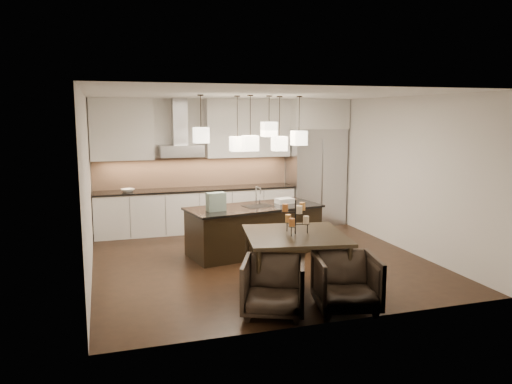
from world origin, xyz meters
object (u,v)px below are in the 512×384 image
object	(u,v)px
refrigerator	(316,177)
armchair_right	(346,283)
island_body	(254,231)
armchair_left	(274,287)
dining_table	(295,262)

from	to	relation	value
refrigerator	armchair_right	distance (m)	5.18
island_body	armchair_left	world-z (taller)	island_body
refrigerator	armchair_left	distance (m)	5.42
refrigerator	island_body	xyz separation A→B (m)	(-2.06, -1.93, -0.67)
armchair_left	armchair_right	size ratio (longest dim) A/B	0.98
armchair_right	island_body	bearing A→B (deg)	109.35
island_body	dining_table	size ratio (longest dim) A/B	1.69
armchair_left	armchair_right	xyz separation A→B (m)	(0.92, -0.16, 0.01)
refrigerator	armchair_right	xyz separation A→B (m)	(-1.72, -4.83, -0.71)
dining_table	refrigerator	bearing A→B (deg)	71.91
island_body	armchair_left	bearing A→B (deg)	-112.58
dining_table	armchair_right	world-z (taller)	dining_table
armchair_right	dining_table	bearing A→B (deg)	124.11
refrigerator	armchair_left	world-z (taller)	refrigerator
dining_table	armchair_left	xyz separation A→B (m)	(-0.58, -0.73, -0.05)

